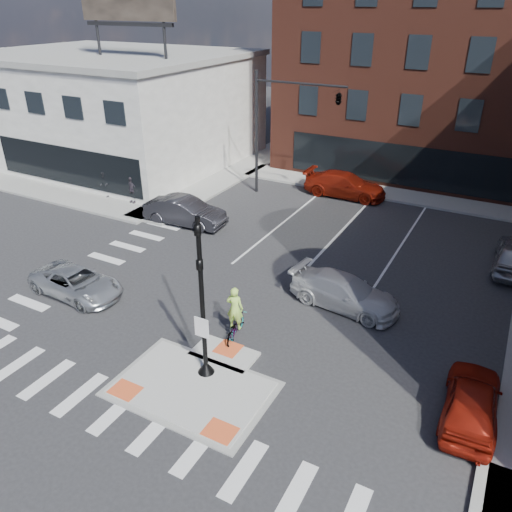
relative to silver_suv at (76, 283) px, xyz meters
The scene contains 17 objects.
ground 8.40m from the silver_suv, 14.86° to the right, with size 120.00×120.00×0.00m, color #28282B.
refuge_island 8.47m from the silver_suv, 16.55° to the right, with size 5.40×4.65×0.13m.
sidewalk_nw 15.74m from the silver_suv, 123.40° to the left, with size 23.50×20.50×0.15m.
sidewalk_n 22.75m from the silver_suv, 60.78° to the left, with size 26.00×3.00×0.15m, color gray.
building_nw 22.88m from the silver_suv, 127.89° to the left, with size 20.40×16.40×14.40m.
building_n 32.64m from the silver_suv, 69.59° to the left, with size 24.40×18.40×15.50m.
building_far_left 50.21m from the silver_suv, 85.30° to the left, with size 10.00×12.00×10.00m, color slate.
signal_pole 8.47m from the silver_suv, 12.21° to the right, with size 0.60×0.60×5.98m.
mast_arm_signal 17.43m from the silver_suv, 73.73° to the left, with size 6.10×2.24×8.00m.
silver_suv is the anchor object (origin of this frame).
red_sedan 16.61m from the silver_suv, ahead, with size 1.66×4.11×1.40m, color #9C1C0E.
white_pickup 11.91m from the silver_suv, 24.04° to the left, with size 1.96×4.82×1.40m, color silver.
bg_car_dark 8.86m from the silver_suv, 92.58° to the left, with size 1.71×4.91×1.62m, color #27272C.
bg_car_red 18.98m from the silver_suv, 70.73° to the left, with size 2.24×5.50×1.60m, color maroon.
cyclist 7.92m from the silver_suv, ahead, with size 0.96×1.90×2.27m.
pedestrian_a 12.44m from the silver_suv, 127.60° to the left, with size 0.84×0.65×1.73m, color black.
pedestrian_b 11.18m from the silver_suv, 118.18° to the left, with size 1.02×0.42×1.74m, color #312C36.
Camera 1 is at (8.18, -10.95, 11.92)m, focal length 35.00 mm.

